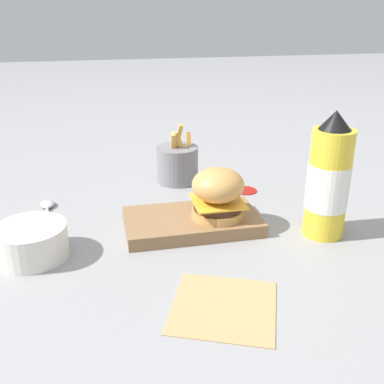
% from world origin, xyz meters
% --- Properties ---
extents(ground_plane, '(6.00, 6.00, 0.00)m').
position_xyz_m(ground_plane, '(0.00, 0.00, 0.00)').
color(ground_plane, gray).
extents(serving_board, '(0.26, 0.14, 0.03)m').
position_xyz_m(serving_board, '(-0.03, 0.05, 0.01)').
color(serving_board, olive).
rests_on(serving_board, ground_plane).
extents(burger, '(0.10, 0.10, 0.10)m').
position_xyz_m(burger, '(0.02, 0.04, 0.07)').
color(burger, tan).
rests_on(burger, serving_board).
extents(ketchup_bottle, '(0.08, 0.08, 0.24)m').
position_xyz_m(ketchup_bottle, '(0.21, -0.03, 0.11)').
color(ketchup_bottle, yellow).
rests_on(ketchup_bottle, ground_plane).
extents(fries_basket, '(0.10, 0.10, 0.14)m').
position_xyz_m(fries_basket, '(-0.01, 0.30, 0.05)').
color(fries_basket, slate).
rests_on(fries_basket, ground_plane).
extents(side_bowl, '(0.12, 0.12, 0.06)m').
position_xyz_m(side_bowl, '(-0.32, 0.00, 0.03)').
color(side_bowl, silver).
rests_on(side_bowl, ground_plane).
extents(spoon, '(0.03, 0.16, 0.01)m').
position_xyz_m(spoon, '(-0.31, 0.19, 0.01)').
color(spoon, '#B2B2B7').
rests_on(spoon, ground_plane).
extents(ketchup_puddle, '(0.05, 0.05, 0.00)m').
position_xyz_m(ketchup_puddle, '(0.13, 0.20, 0.00)').
color(ketchup_puddle, '#9E140F').
rests_on(ketchup_puddle, ground_plane).
extents(parchment_square, '(0.19, 0.19, 0.00)m').
position_xyz_m(parchment_square, '(-0.04, -0.21, 0.00)').
color(parchment_square, tan).
rests_on(parchment_square, ground_plane).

